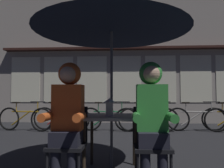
% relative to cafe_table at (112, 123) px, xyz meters
% --- Properties ---
extents(cafe_table, '(0.72, 0.72, 0.74)m').
position_rel_cafe_table_xyz_m(cafe_table, '(0.00, 0.00, 0.00)').
color(cafe_table, '#B2AD9E').
rests_on(cafe_table, ground_plane).
extents(patio_umbrella, '(2.10, 2.10, 2.31)m').
position_rel_cafe_table_xyz_m(patio_umbrella, '(0.00, 0.00, 1.42)').
color(patio_umbrella, '#4C4C51').
rests_on(patio_umbrella, ground_plane).
extents(lantern, '(0.11, 0.11, 0.23)m').
position_rel_cafe_table_xyz_m(lantern, '(-0.02, -0.05, 0.22)').
color(lantern, white).
rests_on(lantern, cafe_table).
extents(chair_left, '(0.40, 0.40, 0.87)m').
position_rel_cafe_table_xyz_m(chair_left, '(-0.48, -0.37, -0.15)').
color(chair_left, black).
rests_on(chair_left, ground_plane).
extents(chair_right, '(0.40, 0.40, 0.87)m').
position_rel_cafe_table_xyz_m(chair_right, '(0.48, -0.37, -0.15)').
color(chair_right, black).
rests_on(chair_right, ground_plane).
extents(person_left_hooded, '(0.45, 0.56, 1.40)m').
position_rel_cafe_table_xyz_m(person_left_hooded, '(-0.48, -0.43, 0.21)').
color(person_left_hooded, black).
rests_on(person_left_hooded, ground_plane).
extents(person_right_hooded, '(0.45, 0.56, 1.40)m').
position_rel_cafe_table_xyz_m(person_right_hooded, '(0.48, -0.43, 0.21)').
color(person_right_hooded, black).
rests_on(person_right_hooded, ground_plane).
extents(shopfront_building, '(10.00, 0.93, 6.20)m').
position_rel_cafe_table_xyz_m(shopfront_building, '(0.21, 5.39, 2.45)').
color(shopfront_building, '#9E9389').
rests_on(shopfront_building, ground_plane).
extents(bicycle_nearest, '(1.67, 0.29, 0.84)m').
position_rel_cafe_table_xyz_m(bicycle_nearest, '(-2.65, 3.14, -0.29)').
color(bicycle_nearest, black).
rests_on(bicycle_nearest, ground_plane).
extents(bicycle_second, '(1.68, 0.09, 0.84)m').
position_rel_cafe_table_xyz_m(bicycle_second, '(-1.66, 3.35, -0.29)').
color(bicycle_second, black).
rests_on(bicycle_second, ground_plane).
extents(bicycle_third, '(1.68, 0.22, 0.84)m').
position_rel_cafe_table_xyz_m(bicycle_third, '(-0.30, 3.25, -0.29)').
color(bicycle_third, black).
rests_on(bicycle_third, ground_plane).
extents(bicycle_fourth, '(1.68, 0.09, 0.84)m').
position_rel_cafe_table_xyz_m(bicycle_fourth, '(0.82, 3.21, -0.29)').
color(bicycle_fourth, black).
rests_on(bicycle_fourth, ground_plane).
extents(bicycle_fifth, '(1.67, 0.29, 0.84)m').
position_rel_cafe_table_xyz_m(bicycle_fifth, '(2.17, 3.33, -0.29)').
color(bicycle_fifth, black).
rests_on(bicycle_fifth, ground_plane).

